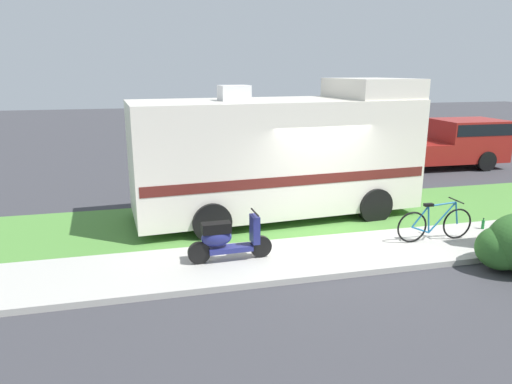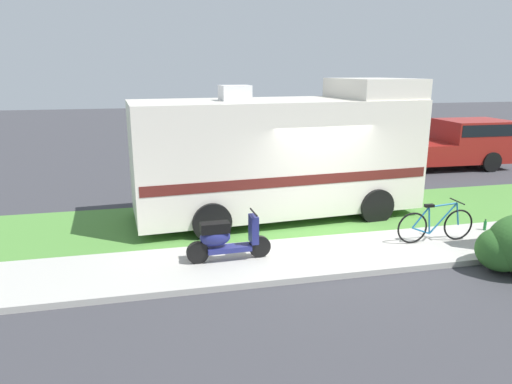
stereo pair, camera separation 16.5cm
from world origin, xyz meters
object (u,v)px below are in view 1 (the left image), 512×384
at_px(motorhome_rv, 279,154).
at_px(pickup_truck_near, 447,142).
at_px(bottle_green, 483,224).
at_px(scooter, 227,239).
at_px(bicycle, 435,224).

distance_m(motorhome_rv, pickup_truck_near, 9.53).
xyz_separation_m(pickup_truck_near, bottle_green, (-3.98, -7.08, -0.76)).
xyz_separation_m(scooter, bicycle, (4.62, 0.01, -0.07)).
height_order(pickup_truck_near, bottle_green, pickup_truck_near).
bearing_deg(motorhome_rv, bottle_green, -29.46).
distance_m(motorhome_rv, bicycle, 4.10).
bearing_deg(bicycle, motorhome_rv, 133.73).
relative_size(motorhome_rv, bottle_green, 27.73).
bearing_deg(motorhome_rv, scooter, -123.82).
xyz_separation_m(bicycle, bottle_green, (1.60, 0.40, -0.28)).
bearing_deg(bicycle, pickup_truck_near, 53.28).
relative_size(scooter, bicycle, 0.94).
relative_size(motorhome_rv, scooter, 4.37).
distance_m(motorhome_rv, scooter, 3.60).
relative_size(scooter, bottle_green, 6.34).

